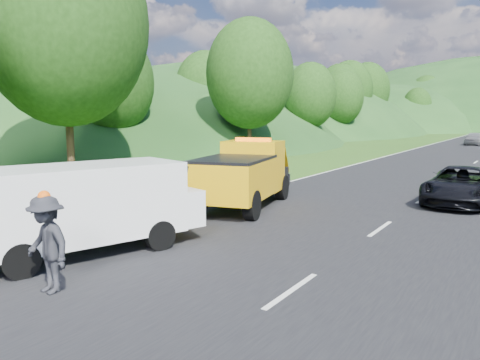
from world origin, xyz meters
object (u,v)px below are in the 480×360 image
Objects in this scene: passing_suv at (460,204)px; worker at (50,293)px; white_van at (84,204)px; suitcase at (105,209)px; tow_truck at (244,174)px; woman at (125,223)px; child at (126,241)px.

worker is at bearing -110.94° from passing_suv.
white_van is 3.55× the size of worker.
suitcase is 13.40m from passing_suv.
tow_truck reaches higher than worker.
white_van is 4.08× the size of woman.
child is 12.96m from passing_suv.
white_van is (-0.12, -7.24, 0.01)m from tow_truck.
white_van is 7.46× the size of child.
woman is at bearing -1.50° from suitcase.
child is at bearing 110.70° from white_van.
woman is 0.87× the size of worker.
worker is 0.37× the size of passing_suv.
child is 3.84m from worker.
child is (-0.19, -5.84, -1.25)m from tow_truck.
tow_truck is 9.73× the size of suitcase.
woman reaches higher than child.
child is at bearing -122.97° from passing_suv.
tow_truck is 8.56m from passing_suv.
worker is at bearing -138.42° from woman.
tow_truck reaches higher than child.
worker is (1.52, -2.10, -1.27)m from white_van.
tow_truck reaches higher than white_van.
white_van reaches higher than worker.
worker is (3.27, -5.06, 0.00)m from woman.
passing_suv is at bearing 89.90° from child.
woman is at bearing -127.43° from tow_truck.
worker reaches higher than suitcase.
suitcase is at bearing 97.22° from woman.
worker reaches higher than passing_suv.
white_van is at bearing -140.64° from woman.
tow_truck is 3.29× the size of worker.
worker is 6.62m from suitcase.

